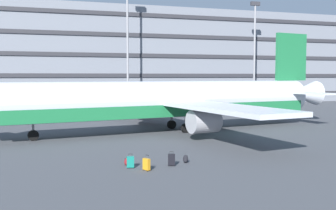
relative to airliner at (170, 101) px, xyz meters
The scene contains 10 objects.
ground_plane 3.87m from the airliner, ahead, with size 600.00×600.00×0.00m, color #424449.
terminal_structure 44.71m from the airliner, 86.83° to the left, with size 176.97×17.99×18.57m.
airliner is the anchor object (origin of this frame).
light_mast_center_left 31.01m from the airliner, 86.60° to the left, with size 1.80×0.50×22.51m.
light_mast_center_right 39.85m from the airliner, 48.74° to the left, with size 1.80×0.50×19.12m.
suitcase_red 16.13m from the airliner, 116.11° to the right, with size 0.47×0.33×0.84m.
suitcase_upright 15.38m from the airliner, 107.30° to the right, with size 0.49×0.38×0.90m.
suitcase_silver 16.65m from the airliner, 112.36° to the right, with size 0.39×0.50×0.90m.
backpack_large 15.60m from the airliner, 117.39° to the right, with size 0.41×0.30×0.54m.
backpack_navy 14.64m from the airliner, 103.78° to the right, with size 0.40×0.37×0.55m.
Camera 1 is at (-14.23, -37.34, 5.43)m, focal length 42.67 mm.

